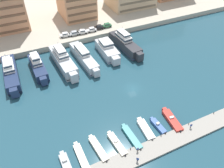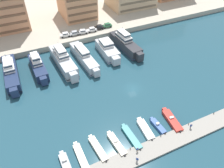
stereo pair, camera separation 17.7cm
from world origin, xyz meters
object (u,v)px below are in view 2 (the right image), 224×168
at_px(motorboat_grey_far_left, 65,162).
at_px(motorboat_teal_center, 131,137).
at_px(motorboat_cream_center_left, 116,144).
at_px(motorboat_cream_left, 81,156).
at_px(pedestrian_far_side, 137,149).
at_px(motorboat_red_right, 172,120).
at_px(car_silver_left, 74,33).
at_px(car_green_center_right, 107,25).
at_px(yacht_silver_center_left, 84,57).
at_px(motorboat_blue_mid_right, 158,126).
at_px(car_white_far_left, 65,35).
at_px(motorboat_cream_mid_left, 98,148).
at_px(car_white_mid_left, 83,32).
at_px(car_black_center, 99,27).
at_px(yacht_silver_mid_left, 63,60).
at_px(pedestrian_near_edge, 191,126).
at_px(yacht_charcoal_center_right, 125,43).
at_px(car_white_center_left, 92,29).
at_px(motorboat_white_center_right, 145,129).
at_px(yacht_navy_left, 38,66).
at_px(yacht_silver_center, 108,50).
at_px(pedestrian_mid_deck, 137,159).
at_px(yacht_navy_far_left, 11,72).

xyz_separation_m(motorboat_grey_far_left, motorboat_teal_center, (16.87, -0.36, -0.06)).
bearing_deg(motorboat_teal_center, motorboat_cream_center_left, -177.39).
distance_m(motorboat_cream_left, pedestrian_far_side, 13.24).
xyz_separation_m(motorboat_red_right, car_silver_left, (-10.21, 52.40, 2.65)).
bearing_deg(car_green_center_right, motorboat_grey_far_left, -122.81).
xyz_separation_m(yacht_silver_center_left, motorboat_teal_center, (-0.56, -36.38, -1.53)).
height_order(motorboat_blue_mid_right, car_white_far_left, car_white_far_left).
bearing_deg(yacht_silver_center_left, motorboat_cream_mid_left, -104.58).
height_order(car_silver_left, car_white_mid_left, same).
xyz_separation_m(car_white_mid_left, car_black_center, (7.72, 0.90, 0.00)).
bearing_deg(car_white_mid_left, motorboat_cream_left, -109.91).
height_order(yacht_silver_mid_left, pedestrian_near_edge, yacht_silver_mid_left).
distance_m(yacht_silver_center_left, yacht_charcoal_center_right, 17.51).
bearing_deg(car_black_center, car_silver_left, -176.54).
bearing_deg(car_white_mid_left, car_white_center_left, 1.89).
bearing_deg(yacht_silver_center_left, car_silver_left, 84.20).
relative_size(car_white_center_left, pedestrian_far_side, 2.66).
relative_size(yacht_silver_mid_left, car_white_mid_left, 5.02).
height_order(motorboat_white_center_right, car_white_mid_left, car_white_mid_left).
distance_m(yacht_navy_left, motorboat_white_center_right, 41.83).
xyz_separation_m(yacht_silver_center, motorboat_cream_center_left, (-14.34, -37.19, -1.56)).
bearing_deg(motorboat_cream_mid_left, car_silver_left, 78.08).
relative_size(motorboat_white_center_right, car_black_center, 1.80).
relative_size(yacht_silver_center, car_black_center, 3.84).
bearing_deg(car_white_center_left, motorboat_grey_far_left, -117.19).
relative_size(motorboat_cream_left, car_white_mid_left, 1.94).
height_order(yacht_charcoal_center_right, car_green_center_right, yacht_charcoal_center_right).
xyz_separation_m(yacht_silver_center, car_black_center, (3.26, 16.15, 1.13)).
relative_size(motorboat_cream_left, car_green_center_right, 1.98).
xyz_separation_m(yacht_charcoal_center_right, car_black_center, (-4.62, 15.48, 0.75)).
xyz_separation_m(yacht_silver_center_left, car_black_center, (12.84, 16.77, 1.22)).
xyz_separation_m(motorboat_cream_center_left, pedestrian_mid_deck, (2.16, -6.19, 1.03)).
height_order(car_white_far_left, car_green_center_right, same).
bearing_deg(yacht_silver_center_left, car_black_center, 52.56).
relative_size(yacht_navy_far_left, car_black_center, 4.98).
bearing_deg(yacht_navy_far_left, car_black_center, 22.22).
bearing_deg(pedestrian_near_edge, motorboat_grey_far_left, 172.07).
xyz_separation_m(yacht_navy_left, motorboat_red_right, (27.96, -37.23, -1.62)).
relative_size(yacht_navy_left, pedestrian_mid_deck, 10.33).
distance_m(yacht_silver_center, motorboat_cream_mid_left, 41.14).
distance_m(yacht_silver_mid_left, car_white_center_left, 23.04).
distance_m(yacht_silver_mid_left, motorboat_teal_center, 37.36).
relative_size(yacht_silver_center_left, motorboat_red_right, 2.47).
bearing_deg(pedestrian_near_edge, motorboat_cream_left, 171.23).
height_order(yacht_silver_center, car_white_far_left, yacht_silver_center).
distance_m(motorboat_teal_center, car_white_center_left, 53.37).
height_order(yacht_navy_left, motorboat_white_center_right, yacht_navy_left).
bearing_deg(car_white_center_left, motorboat_blue_mid_right, -92.02).
bearing_deg(motorboat_cream_left, car_white_far_left, 77.51).
height_order(motorboat_grey_far_left, pedestrian_far_side, pedestrian_far_side).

